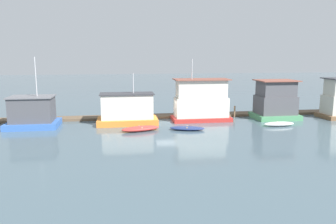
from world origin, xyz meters
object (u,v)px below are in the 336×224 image
Objects in this scene: houseboat_blue at (33,113)px; houseboat_red at (201,101)px; dinghy_white at (279,124)px; mooring_post_near_right at (235,112)px; dinghy_red at (140,129)px; houseboat_green at (275,101)px; houseboat_orange at (127,110)px; dinghy_navy at (187,128)px; mooring_post_near_left at (142,111)px.

houseboat_blue is 19.15m from houseboat_red.
houseboat_blue reaches higher than dinghy_white.
dinghy_red is at bearing -154.15° from mooring_post_near_right.
houseboat_green is 1.50× the size of dinghy_white.
houseboat_green is (9.42, -0.14, -0.13)m from houseboat_red.
dinghy_navy is (6.15, -4.07, -1.43)m from houseboat_orange.
mooring_post_near_left is (-11.77, 0.00, 0.34)m from mooring_post_near_right.
houseboat_green is at bearing 1.60° from houseboat_blue.
houseboat_green is 16.56m from mooring_post_near_left.
houseboat_blue is 2.16× the size of dinghy_white.
mooring_post_near_right reaches higher than dinghy_white.
houseboat_blue is 27.17m from dinghy_white.
houseboat_red is 9.23m from dinghy_white.
dinghy_white is at bearing -7.50° from houseboat_blue.
mooring_post_near_right is (-4.68, 1.50, -1.45)m from houseboat_green.
houseboat_green is at bearing -17.73° from mooring_post_near_right.
mooring_post_near_left is at bearing 124.99° from dinghy_navy.
houseboat_orange reaches higher than dinghy_red.
houseboat_green is at bearing 14.76° from dinghy_red.
houseboat_green is (28.52, 0.80, 0.61)m from houseboat_blue.
houseboat_blue reaches higher than houseboat_orange.
houseboat_blue is 1.79× the size of dinghy_red.
houseboat_blue is 28.54m from houseboat_green.
mooring_post_near_right is at bearing 5.49° from houseboat_blue.
dinghy_white is at bearing -62.31° from mooring_post_near_right.
houseboat_red is 7.27m from mooring_post_near_left.
houseboat_red is 2.09× the size of dinghy_white.
houseboat_blue reaches higher than houseboat_red.
dinghy_red is 13.73m from mooring_post_near_right.
houseboat_green is at bearing -5.20° from mooring_post_near_left.
mooring_post_near_left is (-16.45, 1.50, -1.12)m from houseboat_green.
dinghy_red is at bearing 177.50° from dinghy_navy.
dinghy_navy is (16.41, -3.90, -1.37)m from houseboat_blue.
dinghy_white is at bearing -21.47° from mooring_post_near_left.
dinghy_white is 1.66× the size of mooring_post_near_left.
houseboat_orange is at bearing 167.44° from dinghy_white.
dinghy_white is at bearing -29.89° from houseboat_red.
dinghy_navy is (-2.70, -4.84, -2.11)m from houseboat_red.
mooring_post_near_right is at bearing 15.94° from houseboat_red.
houseboat_orange is (10.26, 0.17, 0.06)m from houseboat_blue.
mooring_post_near_right is 11.78m from mooring_post_near_left.
houseboat_red reaches higher than dinghy_white.
houseboat_orange is 0.92× the size of houseboat_red.
dinghy_white is 2.44× the size of mooring_post_near_right.
mooring_post_near_left reaches higher than dinghy_white.
houseboat_blue is at bearing -179.07° from houseboat_orange.
houseboat_orange is at bearing -175.00° from houseboat_red.
houseboat_orange is 1.29× the size of houseboat_green.
houseboat_red is 5.17m from mooring_post_near_right.
mooring_post_near_left is at bearing 180.00° from mooring_post_near_right.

